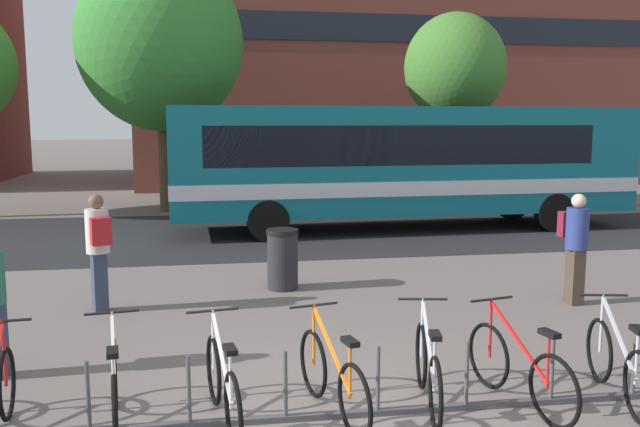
% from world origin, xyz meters
% --- Properties ---
extents(bus_lane_asphalt, '(80.00, 7.20, 0.01)m').
position_xyz_m(bus_lane_asphalt, '(0.00, 11.27, 0.00)').
color(bus_lane_asphalt, '#232326').
rests_on(bus_lane_asphalt, ground).
extents(city_bus, '(12.10, 2.93, 3.20)m').
position_xyz_m(city_bus, '(4.04, 11.27, 1.78)').
color(city_bus, '#0F6070').
rests_on(city_bus, ground).
extents(bike_rack, '(9.91, 0.25, 0.70)m').
position_xyz_m(bike_rack, '(0.51, 0.44, 0.10)').
color(bike_rack, '#47474C').
rests_on(bike_rack, ground).
extents(parked_bicycle_white_2, '(0.52, 1.71, 0.99)m').
position_xyz_m(parked_bicycle_white_2, '(-1.97, 0.57, 0.38)').
color(parked_bicycle_white_2, black).
rests_on(parked_bicycle_white_2, ground).
extents(parked_bicycle_white_3, '(0.52, 1.71, 0.99)m').
position_xyz_m(parked_bicycle_white_3, '(-0.98, 0.47, 0.38)').
color(parked_bicycle_white_3, black).
rests_on(parked_bicycle_white_3, ground).
extents(parked_bicycle_orange_4, '(0.57, 1.69, 0.99)m').
position_xyz_m(parked_bicycle_orange_4, '(0.07, 0.50, 0.38)').
color(parked_bicycle_orange_4, black).
rests_on(parked_bicycle_orange_4, ground).
extents(parked_bicycle_silver_5, '(0.53, 1.70, 0.99)m').
position_xyz_m(parked_bicycle_silver_5, '(1.05, 0.54, 0.38)').
color(parked_bicycle_silver_5, black).
rests_on(parked_bicycle_silver_5, ground).
extents(parked_bicycle_red_6, '(0.56, 1.70, 0.99)m').
position_xyz_m(parked_bicycle_red_6, '(1.96, 0.42, 0.38)').
color(parked_bicycle_red_6, black).
rests_on(parked_bicycle_red_6, ground).
extents(parked_bicycle_silver_7, '(0.56, 1.70, 0.99)m').
position_xyz_m(parked_bicycle_silver_7, '(3.02, 0.37, 0.38)').
color(parked_bicycle_silver_7, black).
rests_on(parked_bicycle_silver_7, ground).
extents(commuter_maroon_pack_1, '(0.35, 0.52, 1.74)m').
position_xyz_m(commuter_maroon_pack_1, '(4.54, 3.83, 1.00)').
color(commuter_maroon_pack_1, '#47382D').
rests_on(commuter_maroon_pack_1, ground).
extents(commuter_red_pack_2, '(0.47, 0.60, 1.78)m').
position_xyz_m(commuter_red_pack_2, '(-2.71, 4.57, 1.03)').
color(commuter_red_pack_2, '#2D3851').
rests_on(commuter_red_pack_2, ground).
extents(trash_bin, '(0.55, 0.55, 1.03)m').
position_xyz_m(trash_bin, '(0.14, 5.49, 0.52)').
color(trash_bin, '#232328').
rests_on(trash_bin, ground).
extents(street_tree_1, '(3.31, 3.31, 6.35)m').
position_xyz_m(street_tree_1, '(6.97, 15.61, 4.55)').
color(street_tree_1, brown).
rests_on(street_tree_1, ground).
extents(street_tree_2, '(5.06, 5.06, 7.92)m').
position_xyz_m(street_tree_2, '(-2.45, 15.79, 5.22)').
color(street_tree_2, brown).
rests_on(street_tree_2, ground).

